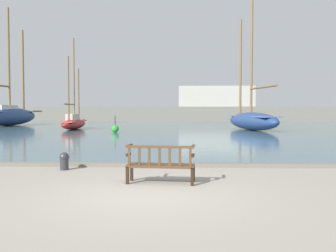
{
  "coord_description": "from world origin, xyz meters",
  "views": [
    {
      "loc": [
        0.74,
        -7.58,
        1.74
      ],
      "look_at": [
        0.13,
        10.0,
        1.0
      ],
      "focal_mm": 40.0,
      "sensor_mm": 36.0,
      "label": 1
    }
  ],
  "objects": [
    {
      "name": "sailboat_outer_port",
      "position": [
        -17.82,
        31.95,
        1.31
      ],
      "size": [
        3.89,
        12.13,
        12.64
      ],
      "color": "navy",
      "rests_on": "harbor_water"
    },
    {
      "name": "sailboat_centre_channel",
      "position": [
        -8.62,
        24.73,
        0.72
      ],
      "size": [
        1.66,
        7.39,
        7.97
      ],
      "color": "maroon",
      "rests_on": "harbor_water"
    },
    {
      "name": "sailboat_distant_harbor",
      "position": [
        6.72,
        24.16,
        1.0
      ],
      "size": [
        4.01,
        9.13,
        11.47
      ],
      "color": "navy",
      "rests_on": "harbor_water"
    },
    {
      "name": "channel_buoy",
      "position": [
        -4.17,
        20.1,
        0.37
      ],
      "size": [
        0.56,
        0.56,
        1.26
      ],
      "color": "green",
      "rests_on": "harbor_water"
    },
    {
      "name": "quay_edge_kerb",
      "position": [
        0.0,
        3.85,
        0.06
      ],
      "size": [
        40.0,
        0.3,
        0.12
      ],
      "primitive_type": "cube",
      "color": "slate",
      "rests_on": "ground"
    },
    {
      "name": "harbor_water",
      "position": [
        0.0,
        44.0,
        0.04
      ],
      "size": [
        100.0,
        80.0,
        0.08
      ],
      "primitive_type": "cube",
      "color": "#476670",
      "rests_on": "ground"
    },
    {
      "name": "park_bench",
      "position": [
        0.26,
        1.25,
        0.47
      ],
      "size": [
        1.64,
        0.67,
        0.92
      ],
      "color": "black",
      "rests_on": "ground"
    },
    {
      "name": "ground_plane",
      "position": [
        0.0,
        0.0,
        0.0
      ],
      "size": [
        160.0,
        160.0,
        0.0
      ],
      "primitive_type": "plane",
      "color": "gray"
    },
    {
      "name": "mooring_bollard",
      "position": [
        -2.66,
        3.16,
        0.28
      ],
      "size": [
        0.28,
        0.28,
        0.52
      ],
      "color": "#2D2D33",
      "rests_on": "ground"
    },
    {
      "name": "far_breakwater",
      "position": [
        1.39,
        50.79,
        1.68
      ],
      "size": [
        59.24,
        2.4,
        5.98
      ],
      "color": "slate",
      "rests_on": "ground"
    }
  ]
}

